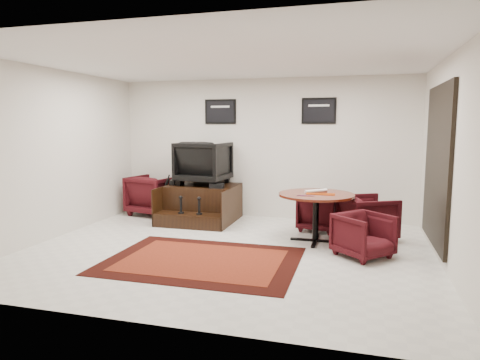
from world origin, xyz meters
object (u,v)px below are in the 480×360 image
Objects in this scene: shine_podium at (202,204)px; table_chair_back at (320,212)px; armchair_side at (154,193)px; table_chair_corner at (364,233)px; shine_chair at (204,161)px; meeting_table at (316,199)px; table_chair_window at (367,215)px.

shine_podium reaches higher than table_chair_back.
armchair_side reaches higher than shine_podium.
table_chair_corner is (0.74, -1.41, 0.00)m from table_chair_back.
table_chair_back is (2.33, -0.35, -0.83)m from shine_chair.
meeting_table is (3.50, -1.24, 0.24)m from armchair_side.
armchair_side is 1.33× the size of table_chair_back.
table_chair_window is at bearing 24.84° from meeting_table.
meeting_table is at bearing -22.71° from shine_podium.
shine_podium is 1.75× the size of table_chair_window.
table_chair_corner is at bearing 168.71° from armchair_side.
armchair_side is (-1.17, 0.12, -0.72)m from shine_chair.
table_chair_corner is (-0.07, -1.01, -0.05)m from table_chair_window.
shine_chair is 1.19× the size of table_chair_window.
table_chair_window is 1.02m from table_chair_corner.
armchair_side is 4.64m from table_chair_corner.
table_chair_window is (0.81, -0.39, 0.06)m from table_chair_back.
table_chair_corner reaches higher than table_chair_back.
shine_podium reaches higher than table_chair_corner.
armchair_side is (-1.17, 0.26, 0.13)m from shine_podium.
table_chair_window is at bearing -178.74° from armchair_side.
meeting_table is at bearing 101.80° from table_chair_back.
shine_chair is at bearing 48.88° from table_chair_window.
armchair_side is at bearing -1.47° from shine_chair.
table_chair_window is (0.81, 0.37, -0.29)m from meeting_table.
shine_podium is 2.34m from table_chair_back.
meeting_table is at bearing 92.29° from table_chair_corner.
table_chair_corner is (0.74, -0.64, -0.35)m from meeting_table.
armchair_side is 0.76× the size of meeting_table.
meeting_table reaches higher than table_chair_corner.
meeting_table is 0.94m from table_chair_window.
table_chair_corner is (4.24, -1.88, -0.11)m from armchair_side.
meeting_table is (2.33, -1.12, -0.48)m from shine_chair.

